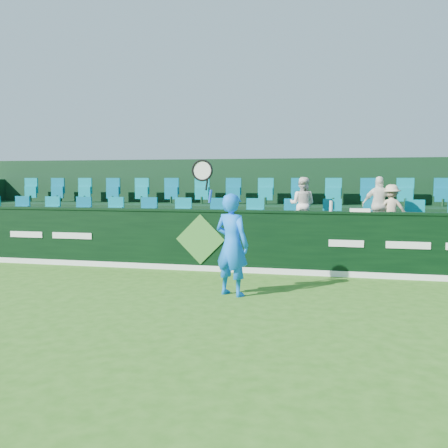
% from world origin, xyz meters
% --- Properties ---
extents(ground, '(60.00, 60.00, 0.00)m').
position_xyz_m(ground, '(0.00, 0.00, 0.00)').
color(ground, '#2C6417').
rests_on(ground, ground).
extents(sponsor_hoarding, '(16.00, 0.25, 1.35)m').
position_xyz_m(sponsor_hoarding, '(0.00, 4.00, 0.67)').
color(sponsor_hoarding, black).
rests_on(sponsor_hoarding, ground).
extents(stand_tier_front, '(16.00, 2.00, 0.80)m').
position_xyz_m(stand_tier_front, '(0.00, 5.10, 0.40)').
color(stand_tier_front, black).
rests_on(stand_tier_front, ground).
extents(stand_tier_back, '(16.00, 1.80, 1.30)m').
position_xyz_m(stand_tier_back, '(0.00, 7.00, 0.65)').
color(stand_tier_back, black).
rests_on(stand_tier_back, ground).
extents(stand_rear, '(16.00, 4.10, 2.60)m').
position_xyz_m(stand_rear, '(0.00, 7.44, 1.22)').
color(stand_rear, black).
rests_on(stand_rear, ground).
extents(seat_row_front, '(13.50, 0.50, 0.60)m').
position_xyz_m(seat_row_front, '(0.00, 5.50, 1.10)').
color(seat_row_front, '#077F8D').
rests_on(seat_row_front, stand_tier_front).
extents(seat_row_back, '(13.50, 0.50, 0.60)m').
position_xyz_m(seat_row_back, '(0.00, 7.30, 1.60)').
color(seat_row_back, '#077F8D').
rests_on(seat_row_back, stand_tier_back).
extents(tennis_player, '(1.09, 0.64, 2.38)m').
position_xyz_m(tennis_player, '(1.14, 1.82, 0.90)').
color(tennis_player, blue).
rests_on(tennis_player, ground).
extents(spectator_left, '(0.69, 0.59, 1.26)m').
position_xyz_m(spectator_left, '(2.11, 5.12, 1.43)').
color(spectator_left, white).
rests_on(spectator_left, stand_tier_front).
extents(spectator_middle, '(0.77, 0.38, 1.27)m').
position_xyz_m(spectator_middle, '(3.83, 5.12, 1.44)').
color(spectator_middle, white).
rests_on(spectator_middle, stand_tier_front).
extents(spectator_right, '(0.71, 0.41, 1.09)m').
position_xyz_m(spectator_right, '(4.08, 5.12, 1.35)').
color(spectator_right, beige).
rests_on(spectator_right, stand_tier_front).
extents(towel, '(0.40, 0.26, 0.06)m').
position_xyz_m(towel, '(3.36, 4.00, 1.38)').
color(towel, white).
rests_on(towel, sponsor_hoarding).
extents(drinks_bottle, '(0.07, 0.07, 0.22)m').
position_xyz_m(drinks_bottle, '(2.78, 4.00, 1.46)').
color(drinks_bottle, silver).
rests_on(drinks_bottle, sponsor_hoarding).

